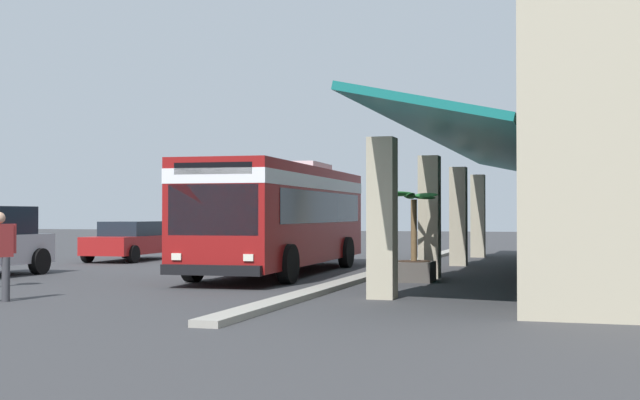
# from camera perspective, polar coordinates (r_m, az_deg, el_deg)

# --- Properties ---
(ground) EXTENTS (120.00, 120.00, 0.00)m
(ground) POSITION_cam_1_polar(r_m,az_deg,el_deg) (24.81, 13.29, -4.97)
(ground) COLOR #38383A
(curb_strip) EXTENTS (28.05, 0.50, 0.12)m
(curb_strip) POSITION_cam_1_polar(r_m,az_deg,el_deg) (26.59, 4.97, -4.59)
(curb_strip) COLOR #9E998E
(curb_strip) RESTS_ON ground
(transit_bus) EXTENTS (11.31, 3.16, 3.34)m
(transit_bus) POSITION_cam_1_polar(r_m,az_deg,el_deg) (25.14, -2.57, -0.71)
(transit_bus) COLOR maroon
(transit_bus) RESTS_ON ground
(parked_sedan_red) EXTENTS (4.48, 2.16, 1.47)m
(parked_sedan_red) POSITION_cam_1_polar(r_m,az_deg,el_deg) (32.70, -12.62, -2.68)
(parked_sedan_red) COLOR maroon
(parked_sedan_red) RESTS_ON ground
(potted_palm) EXTENTS (1.82, 1.59, 2.36)m
(potted_palm) POSITION_cam_1_polar(r_m,az_deg,el_deg) (22.15, 6.32, -4.06)
(potted_palm) COLOR #4C4742
(potted_palm) RESTS_ON ground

